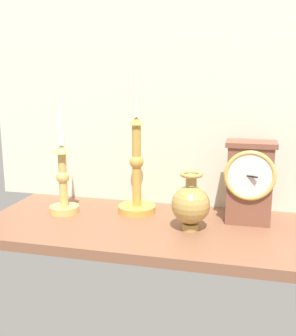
{
  "coord_description": "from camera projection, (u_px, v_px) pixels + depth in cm",
  "views": [
    {
      "loc": [
        13.56,
        -92.03,
        35.05
      ],
      "look_at": [
        -9.37,
        0.0,
        14.0
      ],
      "focal_mm": 43.82,
      "sensor_mm": 36.0,
      "label": 1
    }
  ],
  "objects": [
    {
      "name": "ground_plane",
      "position": [
        186.0,
        232.0,
        0.98
      ],
      "size": [
        100.0,
        36.0,
        2.4
      ],
      "primitive_type": "cube",
      "color": "brown"
    },
    {
      "name": "back_wall",
      "position": [
        199.0,
        87.0,
        1.08
      ],
      "size": [
        120.0,
        2.0,
        65.0
      ],
      "primitive_type": "cube",
      "color": "beige",
      "rests_on": "ground_plane"
    },
    {
      "name": "mantel_clock",
      "position": [
        250.0,
        181.0,
        0.99
      ],
      "size": [
        12.03,
        9.64,
        20.14
      ],
      "color": "brown",
      "rests_on": "ground_plane"
    },
    {
      "name": "candlestick_tall_left",
      "position": [
        137.0,
        168.0,
        1.06
      ],
      "size": [
        9.95,
        9.95,
        44.9
      ],
      "color": "gold",
      "rests_on": "ground_plane"
    },
    {
      "name": "candlestick_tall_center",
      "position": [
        63.0,
        173.0,
        1.06
      ],
      "size": [
        7.71,
        7.71,
        32.69
      ],
      "color": "tan",
      "rests_on": "ground_plane"
    },
    {
      "name": "brass_vase_bulbous",
      "position": [
        191.0,
        204.0,
        0.95
      ],
      "size": [
        9.04,
        9.04,
        13.79
      ],
      "color": "#AE8C47",
      "rests_on": "ground_plane"
    }
  ]
}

